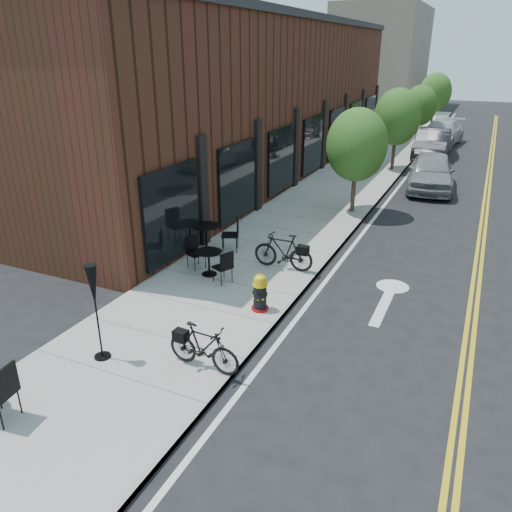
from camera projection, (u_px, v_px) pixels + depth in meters
The scene contains 17 objects.
ground at pixel (275, 328), 11.18m from camera, with size 120.00×120.00×0.00m, color black.
sidewalk_near at pixel (324, 201), 20.32m from camera, with size 4.00×70.00×0.12m, color #9E9B93.
building_near at pixel (264, 101), 24.11m from camera, with size 5.00×28.00×7.00m, color #422415.
bg_building_left at pixel (381, 58), 52.64m from camera, with size 8.00×14.00×10.00m, color #726656.
tree_near_a at pixel (357, 145), 17.97m from camera, with size 2.20×2.20×3.81m.
tree_near_b at pixel (397, 117), 24.64m from camera, with size 2.30×2.30×3.98m.
tree_near_c at pixel (420, 106), 31.42m from camera, with size 2.10×2.10×3.67m.
tree_near_d at pixel (435, 92), 38.04m from camera, with size 2.40×2.40×4.11m.
fire_hydrant at pixel (260, 293), 11.59m from camera, with size 0.44×0.44×0.92m.
bicycle_left at pixel (283, 251), 13.76m from camera, with size 0.49×1.72×1.04m, color black.
bicycle_right at pixel (203, 347), 9.41m from camera, with size 0.44×1.55×0.93m, color black.
bistro_set_b at pixel (209, 259), 13.41m from camera, with size 1.65×1.06×0.88m.
bistro_set_c at pixel (206, 234), 15.03m from camera, with size 1.96×1.24×1.05m.
patio_umbrella at pixel (94, 292), 9.38m from camera, with size 0.32×0.32×2.00m.
parked_car_a at pixel (431, 172), 22.02m from camera, with size 1.90×4.73×1.61m, color gray.
parked_car_b at pixel (432, 144), 28.48m from camera, with size 1.75×5.01×1.65m, color black.
parked_car_c at pixel (441, 133), 32.38m from camera, with size 2.20×5.40×1.57m, color silver.
Camera 1 is at (3.69, -8.99, 5.78)m, focal length 35.00 mm.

